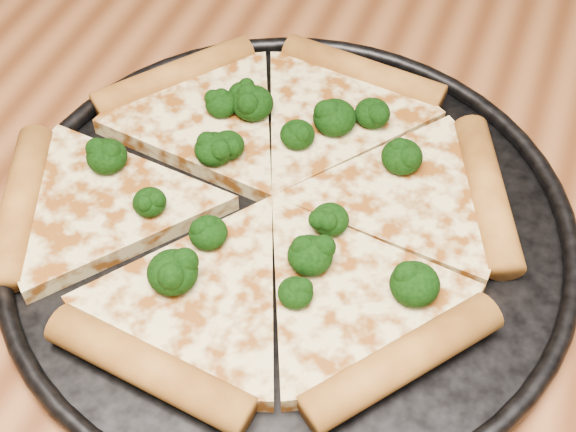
% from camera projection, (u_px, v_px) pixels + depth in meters
% --- Properties ---
extents(dining_table, '(1.20, 0.90, 0.75)m').
position_uv_depth(dining_table, '(438.00, 373.00, 0.56)').
color(dining_table, brown).
rests_on(dining_table, ground).
extents(pizza_pan, '(0.37, 0.37, 0.02)m').
position_uv_depth(pizza_pan, '(288.00, 224.00, 0.52)').
color(pizza_pan, black).
rests_on(pizza_pan, dining_table).
extents(pizza, '(0.35, 0.32, 0.02)m').
position_uv_depth(pizza, '(266.00, 198.00, 0.52)').
color(pizza, beige).
rests_on(pizza, pizza_pan).
extents(broccoli_florets, '(0.25, 0.20, 0.02)m').
position_uv_depth(broccoli_florets, '(274.00, 176.00, 0.52)').
color(broccoli_florets, black).
rests_on(broccoli_florets, pizza).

